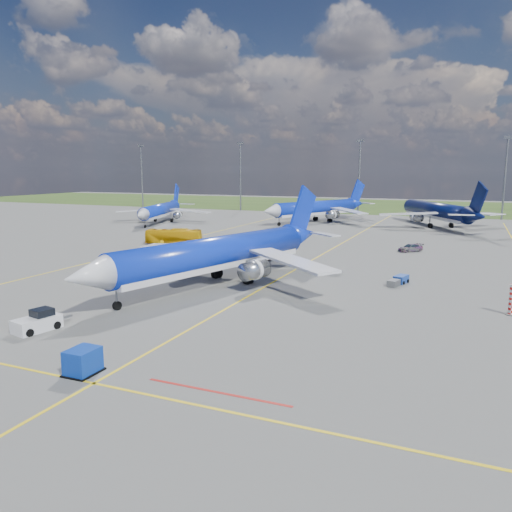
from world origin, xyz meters
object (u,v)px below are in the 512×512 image
at_px(bg_jet_nnw, 316,222).
at_px(service_car_a, 198,252).
at_px(apron_bus, 174,236).
at_px(uld_container, 83,361).
at_px(baggage_tug_w, 398,281).
at_px(service_car_b, 260,255).
at_px(bg_jet_n, 435,226).
at_px(service_car_c, 410,248).
at_px(pushback_tug, 38,322).
at_px(warning_post, 512,300).
at_px(main_airliner, 217,285).
at_px(bg_jet_nw, 161,223).
at_px(baggage_tug_c, 219,241).

height_order(bg_jet_nnw, service_car_a, bg_jet_nnw).
xyz_separation_m(bg_jet_nnw, apron_bus, (-12.93, -48.76, 1.45)).
height_order(uld_container, baggage_tug_w, uld_container).
relative_size(uld_container, service_car_b, 0.45).
height_order(bg_jet_nnw, apron_bus, bg_jet_nnw).
bearing_deg(bg_jet_n, service_car_a, 32.52).
height_order(apron_bus, service_car_a, apron_bus).
xyz_separation_m(bg_jet_n, service_car_c, (-1.32, -41.62, 0.65)).
xyz_separation_m(pushback_tug, apron_bus, (-16.55, 47.68, 0.72)).
xyz_separation_m(warning_post, service_car_a, (-43.83, 16.65, -0.85)).
bearing_deg(uld_container, apron_bus, 115.99).
bearing_deg(bg_jet_n, warning_post, 69.35).
distance_m(warning_post, apron_bus, 60.56).
bearing_deg(uld_container, bg_jet_n, 80.65).
distance_m(warning_post, service_car_a, 46.90).
bearing_deg(service_car_b, pushback_tug, -151.41).
relative_size(warning_post, service_car_b, 0.62).
distance_m(bg_jet_nnw, main_airliner, 75.69).
xyz_separation_m(uld_container, service_car_c, (14.71, 62.04, -0.22)).
height_order(service_car_a, service_car_c, same).
bearing_deg(bg_jet_nnw, baggage_tug_w, -40.35).
height_order(apron_bus, service_car_c, apron_bus).
relative_size(main_airliner, service_car_a, 11.20).
distance_m(warning_post, bg_jet_nw, 97.20).
xyz_separation_m(bg_jet_n, service_car_b, (-21.87, -58.63, 0.67)).
bearing_deg(apron_bus, service_car_a, -150.65).
distance_m(bg_jet_nw, bg_jet_n, 69.26).
bearing_deg(pushback_tug, baggage_tug_c, 112.04).
xyz_separation_m(pushback_tug, service_car_c, (24.85, 56.31, -0.09)).
relative_size(pushback_tug, service_car_b, 1.13).
xyz_separation_m(service_car_b, baggage_tug_w, (21.99, -8.85, -0.23)).
bearing_deg(service_car_a, main_airliner, -55.44).
distance_m(pushback_tug, service_car_c, 61.55).
height_order(bg_jet_nw, service_car_a, bg_jet_nw).
xyz_separation_m(service_car_a, baggage_tug_w, (32.20, -7.45, -0.21)).
relative_size(bg_jet_n, baggage_tug_w, 9.72).
relative_size(service_car_a, service_car_c, 0.85).
xyz_separation_m(warning_post, service_car_c, (-13.08, 35.07, -0.85)).
height_order(main_airliner, uld_container, main_airliner).
distance_m(warning_post, bg_jet_n, 77.60).
height_order(uld_container, service_car_b, uld_container).
bearing_deg(warning_post, service_car_c, 110.46).
relative_size(main_airliner, service_car_b, 8.80).
bearing_deg(main_airliner, service_car_b, 112.01).
distance_m(main_airliner, service_car_a, 20.46).
bearing_deg(bg_jet_nw, warning_post, -52.61).
distance_m(bg_jet_nnw, pushback_tug, 96.51).
height_order(main_airliner, apron_bus, main_airliner).
bearing_deg(baggage_tug_c, bg_jet_n, 32.46).
xyz_separation_m(service_car_b, baggage_tug_c, (-13.90, 13.26, -0.23)).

